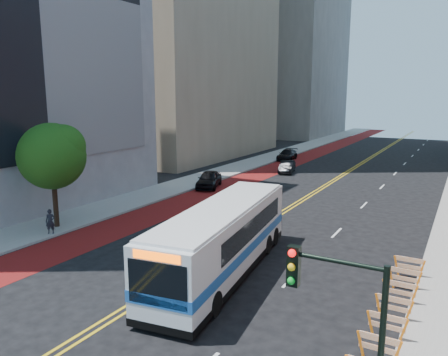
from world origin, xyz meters
name	(u,v)px	position (x,y,z in m)	size (l,w,h in m)	color
ground	(128,308)	(0.00, 0.00, 0.00)	(160.00, 160.00, 0.00)	black
sidewalk_left	(227,171)	(-12.00, 30.00, 0.07)	(4.00, 140.00, 0.15)	gray
bus_lane_paint	(258,175)	(-8.10, 30.00, 0.00)	(3.60, 140.00, 0.01)	#63140E
center_line_inner	(330,182)	(-0.18, 30.00, 0.00)	(0.14, 140.00, 0.01)	gold
center_line_outer	(334,182)	(0.18, 30.00, 0.00)	(0.14, 140.00, 0.01)	gold
lane_dashes	(395,173)	(4.80, 38.00, 0.01)	(0.14, 98.20, 0.01)	silver
construction_barriers	(391,314)	(9.60, 3.42, 0.68)	(1.42, 10.91, 1.00)	orange
street_tree	(53,154)	(-11.24, 6.04, 4.91)	(4.20, 4.20, 6.70)	black
traffic_signal	(340,320)	(9.41, -3.51, 3.72)	(2.21, 0.34, 5.07)	black
transit_bus	(224,238)	(1.64, 5.08, 1.77)	(4.34, 12.61, 3.40)	silver
car_a	(209,179)	(-9.30, 21.73, 0.78)	(1.85, 4.59, 1.56)	black
car_b	(287,167)	(-5.80, 32.65, 0.66)	(1.40, 4.02, 1.32)	black
car_c	(287,155)	(-9.30, 41.73, 0.69)	(1.92, 4.73, 1.37)	black
pedestrian	(50,222)	(-10.40, 4.79, 0.91)	(0.56, 0.36, 1.52)	black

